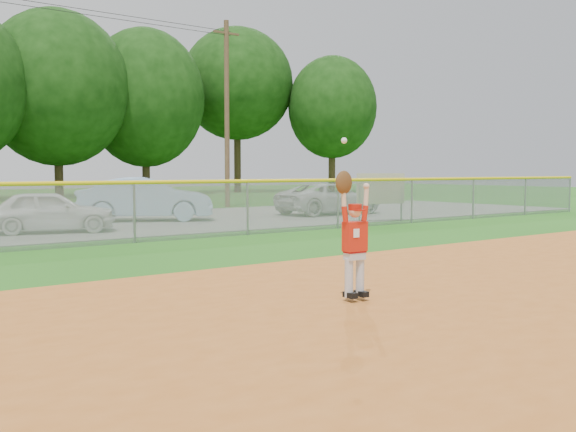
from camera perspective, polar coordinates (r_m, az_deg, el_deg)
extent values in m
plane|color=#215F15|center=(8.27, 15.54, -8.61)|extent=(120.00, 120.00, 0.00)
cube|color=slate|center=(21.95, -19.68, -0.82)|extent=(44.00, 10.00, 0.03)
imported|color=white|center=(19.43, -20.40, 0.40)|extent=(3.83, 2.42, 1.21)
imported|color=#95BCDF|center=(23.07, -12.49, 1.48)|extent=(4.83, 3.64, 1.52)
imported|color=silver|center=(25.95, 3.74, 1.54)|extent=(4.53, 2.15, 1.25)
cylinder|color=gray|center=(22.02, 6.36, 1.03)|extent=(0.06, 0.06, 1.27)
cylinder|color=gray|center=(22.91, 10.04, 1.11)|extent=(0.06, 0.06, 1.27)
cube|color=beige|center=(22.43, 8.25, 2.42)|extent=(1.87, 0.48, 1.06)
cube|color=gray|center=(16.27, -13.50, 0.27)|extent=(40.00, 0.03, 1.50)
cylinder|color=yellow|center=(16.23, -13.54, 2.92)|extent=(40.00, 0.10, 0.10)
cylinder|color=gray|center=(16.27, -13.50, 0.27)|extent=(0.06, 0.06, 1.50)
cylinder|color=gray|center=(17.84, -3.62, 0.71)|extent=(0.06, 0.06, 1.50)
cylinder|color=gray|center=(19.86, 4.46, 1.04)|extent=(0.06, 0.06, 1.50)
cylinder|color=gray|center=(22.20, 10.95, 1.30)|extent=(0.06, 0.06, 1.50)
cylinder|color=gray|center=(24.76, 16.14, 1.49)|extent=(0.06, 0.06, 1.50)
cylinder|color=gray|center=(27.49, 20.34, 1.64)|extent=(0.06, 0.06, 1.50)
cylinder|color=gray|center=(30.35, 23.76, 1.75)|extent=(0.06, 0.06, 1.50)
cylinder|color=#4C3823|center=(31.64, -5.45, 8.96)|extent=(0.24, 0.24, 9.00)
cube|color=#4C3823|center=(32.21, -5.50, 15.89)|extent=(1.40, 0.10, 0.10)
cylinder|color=black|center=(28.66, -21.79, 16.90)|extent=(18.50, 0.02, 0.02)
cylinder|color=black|center=(28.71, -21.80, 17.29)|extent=(18.50, 0.02, 0.02)
cylinder|color=#422D1C|center=(45.27, -19.72, 4.65)|extent=(0.56, 0.56, 4.89)
ellipsoid|color=#193F0F|center=(45.59, -19.87, 10.67)|extent=(9.41, 9.41, 10.28)
cylinder|color=#422D1C|center=(48.20, -12.51, 4.68)|extent=(0.56, 0.56, 4.78)
ellipsoid|color=#193F0F|center=(48.49, -12.60, 10.21)|extent=(8.62, 8.62, 10.06)
cylinder|color=#422D1C|center=(53.07, -4.52, 5.35)|extent=(0.56, 0.56, 5.99)
ellipsoid|color=#193F0F|center=(53.52, -4.55, 11.63)|extent=(9.18, 9.18, 9.14)
cylinder|color=#422D1C|center=(52.83, 3.92, 4.66)|extent=(0.56, 0.56, 4.69)
ellipsoid|color=#193F0F|center=(53.08, 3.95, 9.62)|extent=(7.23, 7.23, 8.32)
cylinder|color=silver|center=(8.67, 5.44, -5.50)|extent=(0.13, 0.13, 0.53)
cylinder|color=silver|center=(8.79, 6.42, -5.39)|extent=(0.13, 0.13, 0.53)
cube|color=black|center=(8.69, 5.55, -7.00)|extent=(0.12, 0.22, 0.07)
cube|color=black|center=(8.80, 6.54, -6.86)|extent=(0.12, 0.22, 0.07)
cube|color=silver|center=(8.68, 5.95, -3.53)|extent=(0.28, 0.17, 0.11)
cube|color=maroon|center=(8.68, 5.95, -3.12)|extent=(0.30, 0.18, 0.04)
cube|color=red|center=(8.65, 5.96, -1.81)|extent=(0.33, 0.19, 0.40)
cube|color=white|center=(8.55, 6.11, -1.53)|extent=(0.09, 0.01, 0.12)
sphere|color=beige|center=(8.63, 5.98, 0.45)|extent=(0.19, 0.19, 0.18)
cylinder|color=#A5160A|center=(8.62, 5.98, 0.79)|extent=(0.20, 0.20, 0.08)
cube|color=#A5160A|center=(8.55, 6.36, 0.52)|extent=(0.15, 0.12, 0.02)
cylinder|color=red|center=(8.53, 5.08, 0.16)|extent=(0.11, 0.08, 0.22)
cylinder|color=beige|center=(8.50, 4.98, 1.64)|extent=(0.08, 0.07, 0.23)
ellipsoid|color=#4C2D14|center=(8.50, 4.99, 2.99)|extent=(0.28, 0.15, 0.31)
sphere|color=white|center=(8.50, 5.01, 6.70)|extent=(0.09, 0.09, 0.08)
cylinder|color=red|center=(8.73, 6.85, 0.24)|extent=(0.11, 0.08, 0.22)
cylinder|color=beige|center=(8.73, 6.97, 1.69)|extent=(0.08, 0.07, 0.23)
sphere|color=beige|center=(8.73, 6.97, 2.65)|extent=(0.09, 0.09, 0.08)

